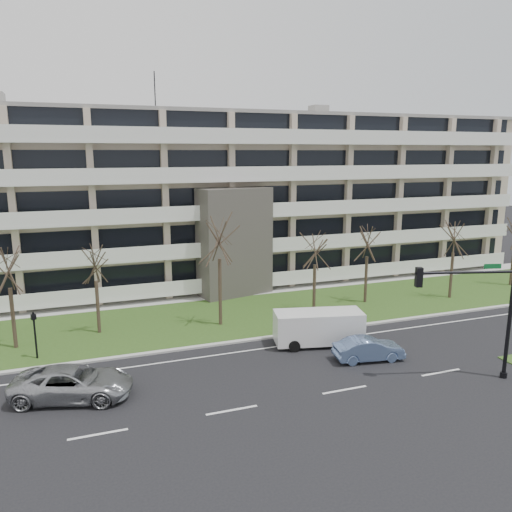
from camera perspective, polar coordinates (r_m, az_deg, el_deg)
name	(u,v)px	position (r m, az deg, el deg)	size (l,w,h in m)	color
ground	(345,390)	(26.63, 10.09, -14.83)	(160.00, 160.00, 0.00)	black
grass_verge	(257,313)	(37.55, 0.13, -6.55)	(90.00, 10.00, 0.06)	#2C4918
curb	(283,335)	(33.16, 3.13, -9.05)	(90.00, 0.35, 0.12)	#B2B2AD
sidewalk	(235,294)	(42.52, -2.41, -4.33)	(90.00, 2.00, 0.08)	#B2B2AD
lane_edge_line	(293,344)	(31.90, 4.20, -10.04)	(90.00, 0.12, 0.01)	white
apartment_building	(213,198)	(47.59, -4.99, 6.65)	(60.50, 15.10, 18.75)	#C3AE98
silver_pickup	(73,383)	(26.68, -20.21, -13.47)	(2.64, 5.73, 1.59)	#A3A6AA
blue_sedan	(369,349)	(30.09, 12.75, -10.33)	(1.41, 4.06, 1.34)	#6985B7
white_van	(320,325)	(31.68, 7.28, -7.81)	(5.79, 3.18, 2.12)	white
traffic_signal	(478,306)	(28.36, 24.06, -5.21)	(5.25, 1.75, 6.27)	black
pedestrian_signal	(35,329)	(31.76, -23.97, -7.67)	(0.33, 0.30, 2.86)	black
tree_1	(7,264)	(33.13, -26.53, -0.82)	(3.43, 3.43, 6.86)	#382B21
tree_2	(95,260)	(33.93, -17.96, -0.46)	(3.21, 3.21, 6.42)	#382B21
tree_3	(219,232)	(33.62, -4.23, 2.76)	(4.24, 4.24, 8.47)	#382B21
tree_4	(315,246)	(37.06, 6.79, 1.13)	(3.25, 3.25, 6.50)	#382B21
tree_5	(368,238)	(39.98, 12.66, 1.97)	(3.36, 3.36, 6.72)	#382B21
tree_6	(455,235)	(43.31, 21.75, 2.26)	(3.41, 3.41, 6.82)	#382B21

